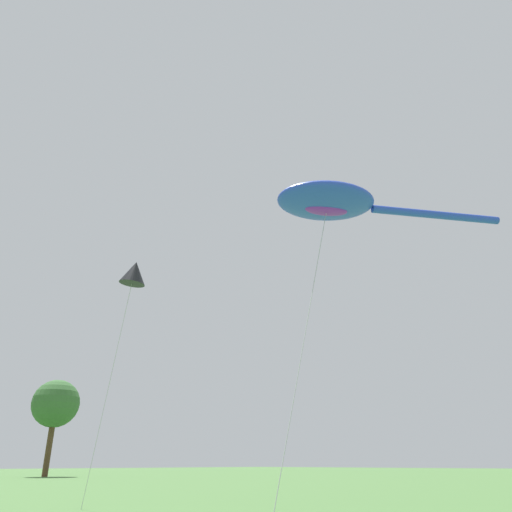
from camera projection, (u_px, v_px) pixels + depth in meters
name	position (u px, v px, depth m)	size (l,w,h in m)	color
big_show_kite	(332.00, 203.00, 21.69)	(12.45, 7.72, 12.63)	blue
small_kite_tiny_distant	(134.00, 273.00, 19.18)	(1.38, 1.66, 8.84)	black
tree_shrub_far	(56.00, 404.00, 58.05)	(5.47, 5.47, 10.71)	#513823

